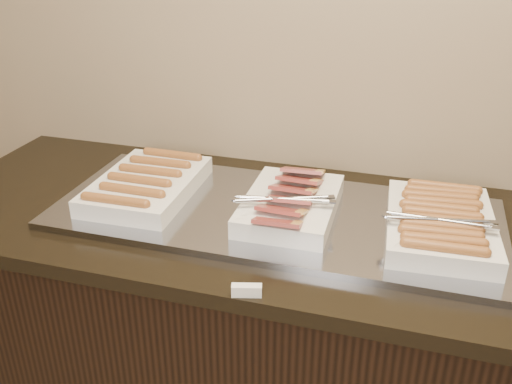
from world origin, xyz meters
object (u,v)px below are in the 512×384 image
counter (281,347)px  dish_left (147,184)px  dish_right (440,223)px  dish_center (290,203)px  warming_tray (274,214)px

counter → dish_left: (-0.41, 0.00, 0.50)m
dish_left → dish_right: 0.81m
dish_center → dish_right: dish_center is taller
counter → warming_tray: warming_tray is taller
dish_left → dish_right: size_ratio=0.98×
dish_left → dish_center: dish_center is taller
dish_right → counter: bearing=176.0°
warming_tray → dish_center: bearing=-5.5°
dish_left → dish_right: dish_right is taller
warming_tray → dish_left: size_ratio=3.03×
dish_left → dish_center: size_ratio=1.05×
counter → warming_tray: bearing=180.0°
warming_tray → dish_right: size_ratio=2.98×
warming_tray → dish_right: bearing=-0.4°
dish_left → dish_center: 0.42m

